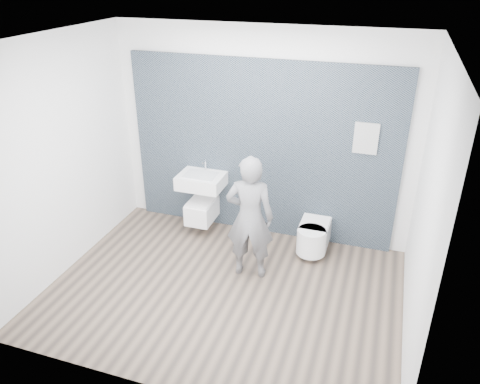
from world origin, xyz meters
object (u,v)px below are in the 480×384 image
(washbasin, at_px, (201,181))
(visitor, at_px, (250,218))
(toilet_rounded, at_px, (313,236))
(toilet_square, at_px, (202,209))

(washbasin, height_order, visitor, visitor)
(toilet_rounded, bearing_deg, visitor, -133.57)
(washbasin, xyz_separation_m, toilet_rounded, (1.59, -0.09, -0.53))
(washbasin, bearing_deg, visitor, -39.75)
(visitor, bearing_deg, toilet_rounded, -141.59)
(toilet_square, height_order, visitor, visitor)
(toilet_rounded, xyz_separation_m, visitor, (-0.65, -0.69, 0.53))
(washbasin, relative_size, visitor, 0.40)
(washbasin, distance_m, visitor, 1.22)
(visitor, bearing_deg, toilet_square, -47.29)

